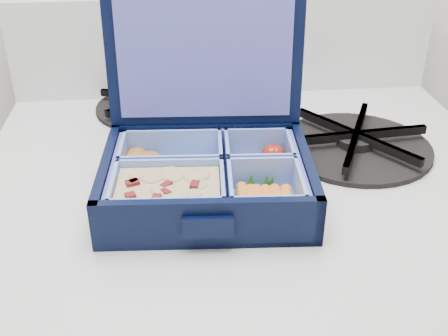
{
  "coord_description": "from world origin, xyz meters",
  "views": [
    {
      "loc": [
        0.3,
        1.14,
        1.24
      ],
      "look_at": [
        0.35,
        1.64,
        0.95
      ],
      "focal_mm": 45.0,
      "sensor_mm": 36.0,
      "label": 1
    }
  ],
  "objects": [
    {
      "name": "burner_grate_rear",
      "position": [
        0.27,
        1.88,
        0.92
      ],
      "size": [
        0.21,
        0.21,
        0.02
      ],
      "primitive_type": "cylinder",
      "rotation": [
        0.0,
        0.0,
        -0.36
      ],
      "color": "black",
      "rests_on": "stove"
    },
    {
      "name": "burner_grate",
      "position": [
        0.52,
        1.73,
        0.93
      ],
      "size": [
        0.2,
        0.2,
        0.03
      ],
      "primitive_type": "cylinder",
      "rotation": [
        0.0,
        0.0,
        0.09
      ],
      "color": "black",
      "rests_on": "stove"
    },
    {
      "name": "fork",
      "position": [
        0.38,
        1.78,
        0.92
      ],
      "size": [
        0.11,
        0.18,
        0.01
      ],
      "primitive_type": null,
      "rotation": [
        0.0,
        0.0,
        -0.47
      ],
      "color": "silver",
      "rests_on": "stove"
    },
    {
      "name": "bento_box",
      "position": [
        0.33,
        1.63,
        0.94
      ],
      "size": [
        0.22,
        0.18,
        0.05
      ],
      "primitive_type": null,
      "rotation": [
        0.0,
        0.0,
        -0.07
      ],
      "color": "black",
      "rests_on": "stove"
    }
  ]
}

